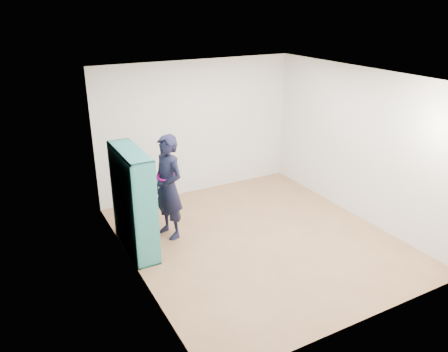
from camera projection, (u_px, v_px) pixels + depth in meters
floor at (258, 239)px, 7.08m from camera, size 4.50×4.50×0.00m
ceiling at (263, 77)px, 6.11m from camera, size 4.50×4.50×0.00m
wall_left at (132, 189)px, 5.72m from camera, size 0.02×4.50×2.60m
wall_right at (359, 144)px, 7.48m from camera, size 0.02×4.50×2.60m
wall_back at (197, 128)px, 8.44m from camera, size 4.00×0.02×2.60m
wall_front at (372, 226)px, 4.76m from camera, size 4.00×0.02×2.60m
bookshelf at (132, 203)px, 6.51m from camera, size 0.35×1.21×1.61m
person at (168, 187)px, 6.89m from camera, size 0.55×0.71×1.71m
smartphone at (157, 182)px, 6.81m from camera, size 0.05×0.10×0.13m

